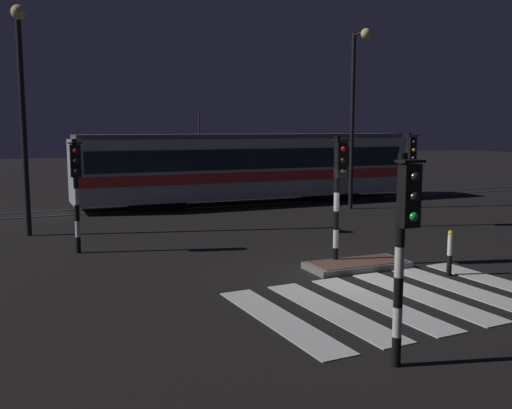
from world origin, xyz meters
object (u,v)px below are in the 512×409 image
at_px(traffic_light_kerb_mid_left, 404,229).
at_px(traffic_light_corner_far_left, 76,179).
at_px(street_lamp_trackside_right, 356,99).
at_px(street_lamp_trackside_left, 22,95).
at_px(bollard_island_edge, 450,253).
at_px(tram, 249,166).
at_px(traffic_light_corner_far_right, 410,165).
at_px(traffic_light_median_centre, 339,181).

bearing_deg(traffic_light_kerb_mid_left, traffic_light_corner_far_left, 109.30).
bearing_deg(street_lamp_trackside_right, street_lamp_trackside_left, -174.57).
bearing_deg(bollard_island_edge, traffic_light_corner_far_left, 142.75).
xyz_separation_m(traffic_light_kerb_mid_left, street_lamp_trackside_right, (8.48, 14.55, 2.66)).
bearing_deg(bollard_island_edge, traffic_light_kerb_mid_left, -138.09).
bearing_deg(tram, street_lamp_trackside_right, -47.83).
relative_size(traffic_light_kerb_mid_left, traffic_light_corner_far_left, 0.99).
bearing_deg(street_lamp_trackside_right, bollard_island_edge, -110.95).
xyz_separation_m(street_lamp_trackside_right, street_lamp_trackside_left, (-13.20, -1.26, -0.19)).
height_order(traffic_light_corner_far_right, traffic_light_median_centre, traffic_light_corner_far_right).
bearing_deg(traffic_light_kerb_mid_left, traffic_light_corner_far_right, 51.80).
height_order(traffic_light_kerb_mid_left, traffic_light_median_centre, traffic_light_median_centre).
distance_m(traffic_light_corner_far_right, street_lamp_trackside_right, 5.28).
xyz_separation_m(traffic_light_kerb_mid_left, street_lamp_trackside_left, (-4.72, 13.29, 2.47)).
height_order(traffic_light_corner_far_left, tram, tram).
relative_size(traffic_light_median_centre, street_lamp_trackside_right, 0.44).
distance_m(traffic_light_corner_far_right, traffic_light_median_centre, 6.83).
distance_m(street_lamp_trackside_left, bollard_island_edge, 13.66).
relative_size(traffic_light_corner_far_right, bollard_island_edge, 3.03).
distance_m(traffic_light_kerb_mid_left, street_lamp_trackside_left, 14.32).
relative_size(traffic_light_median_centre, bollard_island_edge, 3.01).
bearing_deg(street_lamp_trackside_right, traffic_light_kerb_mid_left, -120.25).
height_order(tram, bollard_island_edge, tram).
distance_m(street_lamp_trackside_right, tram, 5.89).
distance_m(traffic_light_corner_far_left, tram, 11.93).
relative_size(traffic_light_corner_far_right, traffic_light_median_centre, 1.01).
xyz_separation_m(traffic_light_kerb_mid_left, traffic_light_corner_far_left, (-3.51, 10.03, 0.03)).
height_order(traffic_light_median_centre, bollard_island_edge, traffic_light_median_centre).
bearing_deg(traffic_light_median_centre, tram, 77.92).
xyz_separation_m(traffic_light_corner_far_right, traffic_light_median_centre, (-5.42, -4.16, -0.01)).
bearing_deg(street_lamp_trackside_left, traffic_light_kerb_mid_left, -70.44).
xyz_separation_m(traffic_light_corner_far_left, traffic_light_median_centre, (5.93, -4.22, 0.07)).
relative_size(street_lamp_trackside_right, bollard_island_edge, 6.82).
height_order(traffic_light_median_centre, street_lamp_trackside_left, street_lamp_trackside_left).
xyz_separation_m(traffic_light_corner_far_left, street_lamp_trackside_right, (11.99, 4.52, 2.63)).
xyz_separation_m(traffic_light_corner_far_right, bollard_island_edge, (-3.40, -5.98, -1.66)).
relative_size(traffic_light_corner_far_right, street_lamp_trackside_right, 0.44).
relative_size(traffic_light_corner_far_left, traffic_light_median_centre, 0.97).
height_order(street_lamp_trackside_right, street_lamp_trackside_left, street_lamp_trackside_right).
xyz_separation_m(traffic_light_corner_far_left, street_lamp_trackside_left, (-1.21, 3.26, 2.44)).
bearing_deg(traffic_light_median_centre, traffic_light_kerb_mid_left, -112.59).
xyz_separation_m(traffic_light_median_centre, tram, (2.67, 12.48, -0.46)).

